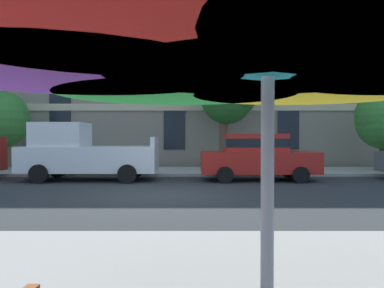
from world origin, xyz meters
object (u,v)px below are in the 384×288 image
(street_tree_middle, at_px, (229,91))
(pickup_white, at_px, (85,153))
(patio_umbrella, at_px, (269,18))
(sedan_red, at_px, (258,156))

(street_tree_middle, bearing_deg, pickup_white, -148.18)
(street_tree_middle, distance_m, patio_umbrella, 16.49)
(pickup_white, height_order, patio_umbrella, patio_umbrella)
(street_tree_middle, relative_size, patio_umbrella, 1.65)
(patio_umbrella, bearing_deg, street_tree_middle, 85.10)
(street_tree_middle, bearing_deg, patio_umbrella, -94.90)
(patio_umbrella, bearing_deg, sedan_red, 80.38)
(sedan_red, bearing_deg, pickup_white, 180.00)
(sedan_red, distance_m, patio_umbrella, 12.94)
(street_tree_middle, bearing_deg, sedan_red, -78.33)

